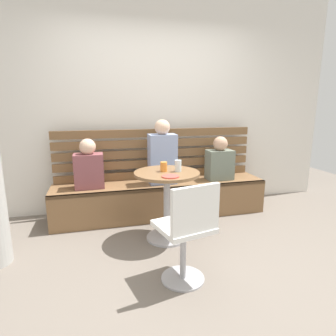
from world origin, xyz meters
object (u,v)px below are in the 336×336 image
object	(u,v)px
plate_small	(170,176)
person_child_left	(220,161)
white_chair	(188,230)
cup_glass_tall	(178,166)
booth_bench	(161,199)
cup_tumbler_orange	(164,167)
cafe_table	(167,192)
person_adult	(162,155)
person_child_middle	(89,167)

from	to	relation	value
plate_small	person_child_left	bearing A→B (deg)	43.21
person_child_left	plate_small	size ratio (longest dim) A/B	3.36
white_chair	cup_glass_tall	distance (m)	0.88
white_chair	booth_bench	bearing A→B (deg)	84.82
booth_bench	cup_tumbler_orange	xyz separation A→B (m)	(-0.12, -0.64, 0.57)
cafe_table	person_adult	bearing A→B (deg)	80.56
cafe_table	person_child_left	size ratio (longest dim) A/B	1.29
booth_bench	person_adult	xyz separation A→B (m)	(0.01, -0.03, 0.58)
cafe_table	person_child_middle	distance (m)	1.04
person_child_middle	plate_small	xyz separation A→B (m)	(0.77, -0.87, 0.05)
booth_bench	person_adult	size ratio (longest dim) A/B	3.37
cup_glass_tall	cafe_table	bearing A→B (deg)	174.50
person_child_left	plate_small	bearing A→B (deg)	-136.79
person_adult	cup_glass_tall	xyz separation A→B (m)	(0.01, -0.66, -0.00)
booth_bench	person_adult	distance (m)	0.58
white_chair	person_child_middle	size ratio (longest dim) A/B	1.44
cup_glass_tall	plate_small	world-z (taller)	cup_glass_tall
cup_glass_tall	booth_bench	bearing A→B (deg)	91.96
plate_small	cup_glass_tall	bearing A→B (deg)	55.67
booth_bench	white_chair	distance (m)	1.51
booth_bench	cafe_table	bearing A→B (deg)	-97.92
booth_bench	person_adult	bearing A→B (deg)	-61.05
cup_tumbler_orange	plate_small	bearing A→B (deg)	-88.18
person_child_middle	cafe_table	bearing A→B (deg)	-40.08
person_child_middle	cup_glass_tall	size ratio (longest dim) A/B	4.93
person_child_left	booth_bench	bearing A→B (deg)	177.96
person_child_left	white_chair	bearing A→B (deg)	-122.56
person_adult	person_child_middle	bearing A→B (deg)	178.90
cafe_table	person_child_middle	size ratio (longest dim) A/B	1.25
white_chair	person_child_left	size ratio (longest dim) A/B	1.49
person_child_left	cup_tumbler_orange	xyz separation A→B (m)	(-0.91, -0.61, 0.10)
person_child_middle	cup_glass_tall	bearing A→B (deg)	-36.70
white_chair	person_child_left	xyz separation A→B (m)	(0.93, 1.45, 0.22)
booth_bench	white_chair	bearing A→B (deg)	-95.18
person_adult	person_child_left	size ratio (longest dim) A/B	1.40
person_adult	cafe_table	bearing A→B (deg)	-99.44
booth_bench	person_child_left	world-z (taller)	person_child_left
plate_small	cafe_table	bearing A→B (deg)	85.07
person_adult	cup_glass_tall	world-z (taller)	person_adult
booth_bench	cup_tumbler_orange	distance (m)	0.86
person_child_middle	cup_tumbler_orange	distance (m)	0.99
cup_tumbler_orange	cup_glass_tall	bearing A→B (deg)	-16.29
cup_tumbler_orange	plate_small	xyz separation A→B (m)	(0.01, -0.24, -0.04)
cup_tumbler_orange	plate_small	world-z (taller)	cup_tumbler_orange
plate_small	person_adult	bearing A→B (deg)	81.65
person_child_left	cafe_table	bearing A→B (deg)	-144.11
person_child_middle	cup_glass_tall	xyz separation A→B (m)	(0.90, -0.67, 0.10)
booth_bench	person_child_left	distance (m)	0.92
cafe_table	white_chair	bearing A→B (deg)	-92.90
person_child_left	person_child_middle	bearing A→B (deg)	179.31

